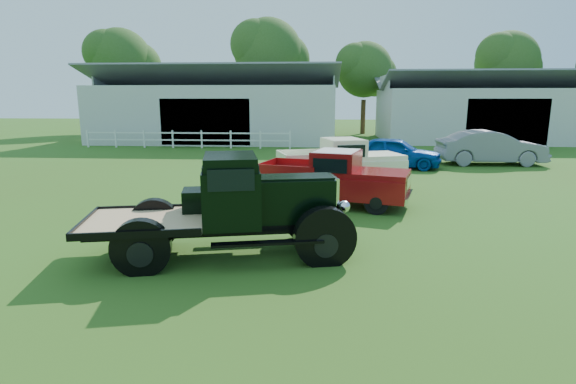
# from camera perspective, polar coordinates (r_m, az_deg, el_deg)

# --- Properties ---
(ground) EXTENTS (120.00, 120.00, 0.00)m
(ground) POSITION_cam_1_polar(r_m,az_deg,el_deg) (10.59, -1.55, -6.91)
(ground) COLOR #326D1D
(shed_left) EXTENTS (18.80, 10.20, 5.60)m
(shed_left) POSITION_cam_1_polar(r_m,az_deg,el_deg) (36.85, -8.63, 10.91)
(shed_left) COLOR #A9A8A2
(shed_left) RESTS_ON ground
(shed_right) EXTENTS (16.80, 9.20, 5.20)m
(shed_right) POSITION_cam_1_polar(r_m,az_deg,el_deg) (39.20, 23.80, 9.81)
(shed_right) COLOR #A9A8A2
(shed_right) RESTS_ON ground
(fence_rail) EXTENTS (14.20, 0.16, 1.20)m
(fence_rail) POSITION_cam_1_polar(r_m,az_deg,el_deg) (31.42, -12.68, 6.56)
(fence_rail) COLOR white
(fence_rail) RESTS_ON ground
(tree_a) EXTENTS (6.30, 6.30, 10.50)m
(tree_a) POSITION_cam_1_polar(r_m,az_deg,el_deg) (47.01, -20.36, 13.51)
(tree_a) COLOR #284914
(tree_a) RESTS_ON ground
(tree_b) EXTENTS (6.90, 6.90, 11.50)m
(tree_b) POSITION_cam_1_polar(r_m,az_deg,el_deg) (44.31, -2.51, 15.01)
(tree_b) COLOR #284914
(tree_b) RESTS_ON ground
(tree_c) EXTENTS (5.40, 5.40, 9.00)m
(tree_c) POSITION_cam_1_polar(r_m,az_deg,el_deg) (43.17, 9.64, 13.28)
(tree_c) COLOR #284914
(tree_c) RESTS_ON ground
(tree_d) EXTENTS (6.00, 6.00, 10.00)m
(tree_d) POSITION_cam_1_polar(r_m,az_deg,el_deg) (47.17, 25.87, 12.76)
(tree_d) COLOR #284914
(tree_d) RESTS_ON ground
(vintage_flatbed) EXTENTS (5.95, 3.35, 2.22)m
(vintage_flatbed) POSITION_cam_1_polar(r_m,az_deg,el_deg) (9.83, -7.85, -1.77)
(vintage_flatbed) COLOR black
(vintage_flatbed) RESTS_ON ground
(red_pickup) EXTENTS (5.22, 3.16, 1.78)m
(red_pickup) POSITION_cam_1_polar(r_m,az_deg,el_deg) (14.49, 5.76, 1.86)
(red_pickup) COLOR maroon
(red_pickup) RESTS_ON ground
(white_pickup) EXTENTS (5.32, 3.33, 1.83)m
(white_pickup) POSITION_cam_1_polar(r_m,az_deg,el_deg) (17.48, 6.69, 3.65)
(white_pickup) COLOR #F4F1C6
(white_pickup) RESTS_ON ground
(misc_car_blue) EXTENTS (4.72, 2.79, 1.51)m
(misc_car_blue) POSITION_cam_1_polar(r_m,az_deg,el_deg) (22.74, 13.40, 4.93)
(misc_car_blue) COLOR #06409C
(misc_car_blue) RESTS_ON ground
(misc_car_grey) EXTENTS (5.31, 1.95, 1.74)m
(misc_car_grey) POSITION_cam_1_polar(r_m,az_deg,el_deg) (25.37, 24.33, 5.16)
(misc_car_grey) COLOR slate
(misc_car_grey) RESTS_ON ground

